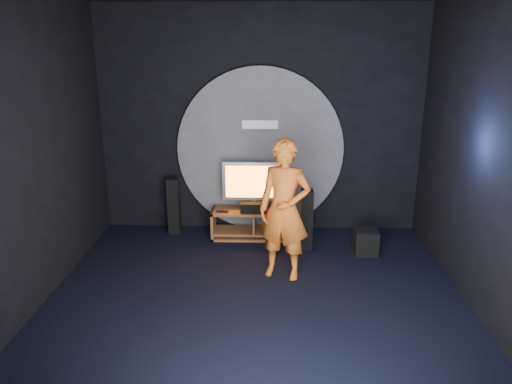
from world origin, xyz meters
TOP-DOWN VIEW (x-y plane):
  - floor at (0.00, 0.00)m, footprint 5.00×5.00m
  - back_wall at (0.00, 2.50)m, footprint 5.00×0.04m
  - front_wall at (0.00, -2.50)m, footprint 5.00×0.04m
  - left_wall at (-2.50, 0.00)m, footprint 0.04×5.00m
  - right_wall at (2.50, 0.00)m, footprint 0.04×5.00m
  - wall_disc_panel at (0.00, 2.44)m, footprint 2.60×0.11m
  - media_console at (-0.08, 2.05)m, footprint 1.31×0.45m
  - tv at (-0.08, 2.12)m, footprint 0.98×0.22m
  - center_speaker at (-0.08, 1.93)m, footprint 0.40×0.15m
  - remote at (-0.56, 1.93)m, footprint 0.18×0.05m
  - tower_speaker_left at (-1.36, 2.22)m, footprint 0.18×0.20m
  - tower_speaker_right at (0.70, 1.65)m, footprint 0.18×0.20m
  - subwoofer at (1.55, 1.48)m, footprint 0.33×0.33m
  - player at (0.35, 0.75)m, footprint 0.76×0.60m

SIDE VIEW (x-z plane):
  - floor at x=0.00m, z-range 0.00..0.00m
  - subwoofer at x=1.55m, z-range 0.00..0.36m
  - media_console at x=-0.08m, z-range -0.03..0.42m
  - tower_speaker_left at x=-1.36m, z-range 0.00..0.90m
  - tower_speaker_right at x=0.70m, z-range 0.00..0.90m
  - remote at x=-0.56m, z-range 0.45..0.47m
  - center_speaker at x=-0.08m, z-range 0.45..0.60m
  - tv at x=-0.08m, z-range 0.48..1.23m
  - player at x=0.35m, z-range 0.00..1.82m
  - wall_disc_panel at x=0.00m, z-range 0.00..2.60m
  - back_wall at x=0.00m, z-range 0.00..3.50m
  - front_wall at x=0.00m, z-range 0.00..3.50m
  - left_wall at x=-2.50m, z-range 0.00..3.50m
  - right_wall at x=2.50m, z-range 0.00..3.50m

